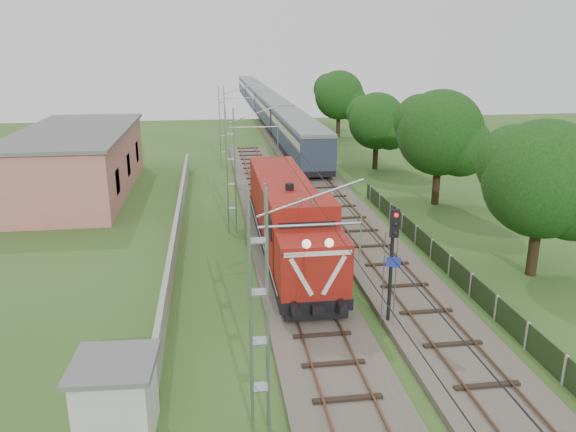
{
  "coord_description": "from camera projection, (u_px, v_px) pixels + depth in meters",
  "views": [
    {
      "loc": [
        -4.22,
        -22.98,
        11.72
      ],
      "look_at": [
        0.08,
        7.84,
        2.2
      ],
      "focal_mm": 35.0,
      "sensor_mm": 36.0,
      "label": 1
    }
  ],
  "objects": [
    {
      "name": "catenary",
      "position": [
        232.0,
        171.0,
        35.54
      ],
      "size": [
        3.31,
        70.0,
        8.0
      ],
      "color": "gray",
      "rests_on": "ground"
    },
    {
      "name": "ground",
      "position": [
        310.0,
        311.0,
        25.75
      ],
      "size": [
        140.0,
        140.0,
        0.0
      ],
      "primitive_type": "plane",
      "color": "#2F5620",
      "rests_on": "ground"
    },
    {
      "name": "tree_b",
      "position": [
        441.0,
        134.0,
        41.5
      ],
      "size": [
        6.68,
        6.36,
        8.66
      ],
      "color": "#322614",
      "rests_on": "ground"
    },
    {
      "name": "station_building",
      "position": [
        78.0,
        161.0,
        45.73
      ],
      "size": [
        8.4,
        20.4,
        5.22
      ],
      "color": "#CC736D",
      "rests_on": "ground"
    },
    {
      "name": "track_main",
      "position": [
        289.0,
        254.0,
        32.32
      ],
      "size": [
        4.2,
        70.0,
        0.45
      ],
      "color": "#6B6054",
      "rests_on": "ground"
    },
    {
      "name": "tree_d",
      "position": [
        340.0,
        96.0,
        72.85
      ],
      "size": [
        6.63,
        6.32,
        8.6
      ],
      "color": "#322614",
      "rests_on": "ground"
    },
    {
      "name": "track_side",
      "position": [
        328.0,
        194.0,
        45.29
      ],
      "size": [
        4.2,
        80.0,
        0.45
      ],
      "color": "#6B6054",
      "rests_on": "ground"
    },
    {
      "name": "tree_c",
      "position": [
        378.0,
        122.0,
        53.87
      ],
      "size": [
        5.73,
        5.45,
        7.42
      ],
      "color": "#322614",
      "rests_on": "ground"
    },
    {
      "name": "relay_hut",
      "position": [
        116.0,
        398.0,
        17.24
      ],
      "size": [
        2.65,
        2.65,
        2.6
      ],
      "color": "beige",
      "rests_on": "ground"
    },
    {
      "name": "locomotive",
      "position": [
        288.0,
        217.0,
        31.87
      ],
      "size": [
        3.18,
        18.15,
        4.61
      ],
      "color": "black",
      "rests_on": "ground"
    },
    {
      "name": "signal_post",
      "position": [
        393.0,
        247.0,
        23.22
      ],
      "size": [
        0.57,
        0.46,
        5.4
      ],
      "color": "black",
      "rests_on": "ground"
    },
    {
      "name": "coach_rake",
      "position": [
        264.0,
        101.0,
        93.49
      ],
      "size": [
        3.2,
        95.58,
        3.7
      ],
      "color": "black",
      "rests_on": "ground"
    },
    {
      "name": "fence",
      "position": [
        450.0,
        266.0,
        29.47
      ],
      "size": [
        0.12,
        32.0,
        1.2
      ],
      "color": "black",
      "rests_on": "ground"
    },
    {
      "name": "tree_a",
      "position": [
        545.0,
        180.0,
        28.36
      ],
      "size": [
        6.36,
        6.06,
        8.25
      ],
      "color": "#322614",
      "rests_on": "ground"
    },
    {
      "name": "boundary_wall",
      "position": [
        178.0,
        223.0,
        36.03
      ],
      "size": [
        0.25,
        40.0,
        1.5
      ],
      "primitive_type": "cube",
      "color": "#9E9E99",
      "rests_on": "ground"
    }
  ]
}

